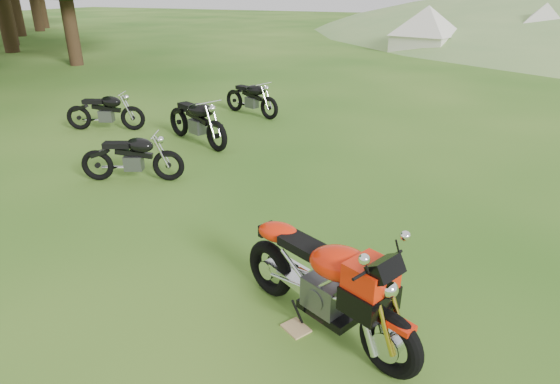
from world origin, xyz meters
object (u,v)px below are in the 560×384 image
at_px(vintage_moto_a, 132,156).
at_px(tent_mid, 542,28).
at_px(vintage_moto_b, 105,110).
at_px(vintage_moto_d, 251,97).
at_px(sport_motorcycle, 324,274).
at_px(plywood_board, 296,328).
at_px(vintage_moto_c, 196,119).
at_px(tent_left, 427,28).

distance_m(vintage_moto_a, tent_mid, 22.89).
bearing_deg(vintage_moto_b, vintage_moto_d, 24.66).
xyz_separation_m(sport_motorcycle, plywood_board, (-0.23, -0.13, -0.62)).
bearing_deg(vintage_moto_c, vintage_moto_d, 114.50).
bearing_deg(plywood_board, vintage_moto_a, 148.40).
bearing_deg(tent_mid, tent_left, -164.38).
height_order(vintage_moto_b, vintage_moto_c, vintage_moto_c).
height_order(plywood_board, vintage_moto_a, vintage_moto_a).
height_order(vintage_moto_a, tent_left, tent_left).
height_order(plywood_board, tent_mid, tent_mid).
distance_m(plywood_board, vintage_moto_a, 4.80).
xyz_separation_m(plywood_board, tent_left, (-1.89, 22.84, 1.19)).
bearing_deg(plywood_board, sport_motorcycle, 28.66).
distance_m(sport_motorcycle, tent_mid, 24.20).
relative_size(plywood_board, vintage_moto_a, 0.15).
height_order(sport_motorcycle, vintage_moto_a, sport_motorcycle).
bearing_deg(vintage_moto_d, vintage_moto_b, -115.24).
height_order(plywood_board, vintage_moto_b, vintage_moto_b).
xyz_separation_m(plywood_board, vintage_moto_a, (-4.07, 2.50, 0.45)).
distance_m(plywood_board, tent_left, 22.95).
distance_m(sport_motorcycle, vintage_moto_c, 6.43).
distance_m(sport_motorcycle, plywood_board, 0.68).
distance_m(vintage_moto_b, vintage_moto_c, 2.55).
bearing_deg(tent_left, vintage_moto_d, -83.15).
height_order(sport_motorcycle, vintage_moto_d, sport_motorcycle).
bearing_deg(vintage_moto_b, tent_mid, 40.42).
bearing_deg(sport_motorcycle, vintage_moto_c, 158.23).
relative_size(vintage_moto_c, tent_mid, 0.70).
xyz_separation_m(sport_motorcycle, vintage_moto_d, (-4.48, 7.30, -0.16)).
relative_size(tent_left, tent_mid, 0.96).
bearing_deg(vintage_moto_d, plywood_board, -41.76).
relative_size(vintage_moto_a, vintage_moto_b, 0.96).
xyz_separation_m(vintage_moto_b, tent_mid, (10.26, 19.30, 0.78)).
relative_size(plywood_board, tent_mid, 0.09).
xyz_separation_m(sport_motorcycle, vintage_moto_b, (-7.00, 4.67, -0.16)).
relative_size(vintage_moto_a, vintage_moto_d, 0.95).
xyz_separation_m(vintage_moto_d, tent_mid, (7.74, 16.67, 0.78)).
bearing_deg(vintage_moto_c, vintage_moto_a, -62.57).
height_order(vintage_moto_b, tent_mid, tent_mid).
height_order(vintage_moto_d, tent_mid, tent_mid).
height_order(sport_motorcycle, plywood_board, sport_motorcycle).
bearing_deg(vintage_moto_b, tent_left, 53.28).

